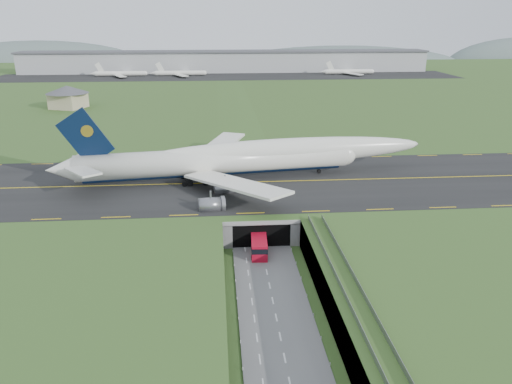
{
  "coord_description": "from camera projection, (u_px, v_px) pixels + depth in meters",
  "views": [
    {
      "loc": [
        -8.64,
        -85.63,
        45.34
      ],
      "look_at": [
        -0.19,
        20.0,
        8.05
      ],
      "focal_mm": 35.0,
      "sensor_mm": 36.0,
      "label": 1
    }
  ],
  "objects": [
    {
      "name": "guideway",
      "position": [
        348.0,
        290.0,
        77.31
      ],
      "size": [
        3.0,
        53.0,
        7.05
      ],
      "color": "#A8A8A3",
      "rests_on": "ground"
    },
    {
      "name": "distant_hills",
      "position": [
        287.0,
        68.0,
        506.72
      ],
      "size": [
        700.0,
        91.0,
        60.0
      ],
      "color": "slate",
      "rests_on": "ground"
    },
    {
      "name": "trench_road",
      "position": [
        269.0,
        285.0,
        89.13
      ],
      "size": [
        12.0,
        75.0,
        0.2
      ],
      "primitive_type": "cube",
      "color": "slate",
      "rests_on": "ground"
    },
    {
      "name": "shuttle_tram",
      "position": [
        259.0,
        246.0,
        100.24
      ],
      "size": [
        3.59,
        8.56,
        3.41
      ],
      "rotation": [
        0.0,
        0.0,
        -0.05
      ],
      "color": "#B40C22",
      "rests_on": "ground"
    },
    {
      "name": "jumbo_jet",
      "position": [
        243.0,
        158.0,
        126.45
      ],
      "size": [
        96.09,
        61.14,
        20.4
      ],
      "rotation": [
        0.0,
        0.0,
        0.13
      ],
      "color": "white",
      "rests_on": "ground"
    },
    {
      "name": "ground",
      "position": [
        265.0,
        265.0,
        96.22
      ],
      "size": [
        900.0,
        900.0,
        0.0
      ],
      "primitive_type": "plane",
      "color": "#395120",
      "rests_on": "ground"
    },
    {
      "name": "airfield_deck",
      "position": [
        265.0,
        251.0,
        95.22
      ],
      "size": [
        800.0,
        800.0,
        6.0
      ],
      "primitive_type": "cube",
      "color": "gray",
      "rests_on": "ground"
    },
    {
      "name": "taxiway",
      "position": [
        253.0,
        182.0,
        125.22
      ],
      "size": [
        800.0,
        44.0,
        0.18
      ],
      "primitive_type": "cube",
      "color": "black",
      "rests_on": "airfield_deck"
    },
    {
      "name": "service_building",
      "position": [
        68.0,
        95.0,
        224.96
      ],
      "size": [
        24.09,
        24.09,
        10.23
      ],
      "rotation": [
        0.0,
        0.0,
        -0.35
      ],
      "color": "#C0B28A",
      "rests_on": "ground"
    },
    {
      "name": "tunnel_portal",
      "position": [
        258.0,
        217.0,
        110.82
      ],
      "size": [
        17.0,
        22.3,
        6.0
      ],
      "color": "gray",
      "rests_on": "ground"
    },
    {
      "name": "cargo_terminal",
      "position": [
        226.0,
        61.0,
        373.12
      ],
      "size": [
        320.0,
        67.0,
        15.6
      ],
      "color": "#B2B2B2",
      "rests_on": "ground"
    }
  ]
}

